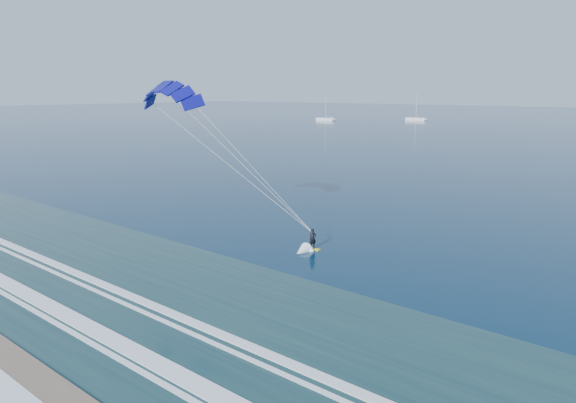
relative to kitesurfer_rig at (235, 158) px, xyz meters
The scene contains 3 objects.
kitesurfer_rig is the anchor object (origin of this frame).
sailboat_0 185.99m from the kitesurfer_rig, 122.83° to the left, with size 8.66×2.40×11.78m.
sailboat_1 195.47m from the kitesurfer_rig, 111.20° to the left, with size 8.97×2.40×12.29m.
Camera 1 is at (23.57, -7.82, 12.80)m, focal length 32.00 mm.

